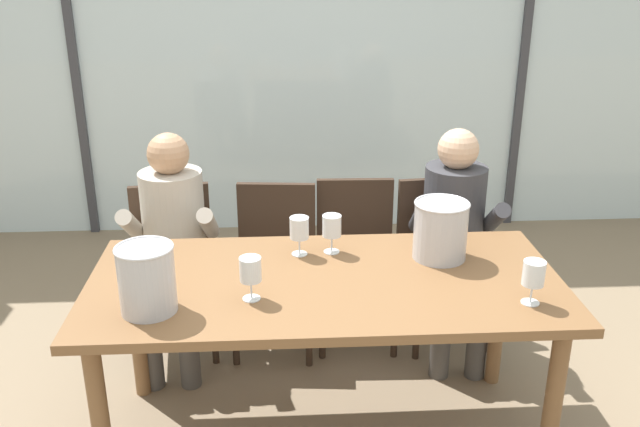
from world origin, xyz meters
TOP-DOWN VIEW (x-y plane):
  - ground at (0.00, 1.00)m, footprint 14.00×14.00m
  - window_glass_panel at (0.00, 2.47)m, footprint 7.13×0.03m
  - window_mullion_left at (-1.60, 2.45)m, footprint 0.06×0.06m
  - window_mullion_right at (1.60, 2.45)m, footprint 0.06×0.06m
  - hillside_vineyard at (0.00, 6.32)m, footprint 13.13×2.40m
  - dining_table at (0.00, 0.00)m, footprint 1.93×0.90m
  - chair_near_curtain at (-0.76, 0.85)m, footprint 0.49×0.49m
  - chair_left_of_center at (-0.21, 0.84)m, footprint 0.48×0.48m
  - chair_center at (0.23, 0.89)m, footprint 0.45×0.45m
  - chair_right_of_center at (0.68, 0.87)m, footprint 0.48×0.48m
  - person_beige_jumper at (-0.73, 0.73)m, footprint 0.46×0.61m
  - person_charcoal_jacket at (0.72, 0.73)m, footprint 0.48×0.63m
  - ice_bucket_primary at (0.51, 0.18)m, footprint 0.24×0.24m
  - ice_bucket_secondary at (-0.67, -0.22)m, footprint 0.22×0.22m
  - tasting_bowl at (-0.72, 0.04)m, footprint 0.18×0.18m
  - wine_glass_by_left_taster at (0.77, -0.25)m, footprint 0.08×0.08m
  - wine_glass_near_bucket at (-0.29, -0.15)m, footprint 0.08×0.08m
  - wine_glass_center_pour at (-0.10, 0.25)m, footprint 0.08×0.08m
  - wine_glass_by_right_taster at (0.05, 0.26)m, footprint 0.08×0.08m

SIDE VIEW (x-z plane):
  - ground at x=0.00m, z-range 0.00..0.00m
  - chair_near_curtain at x=-0.76m, z-range 0.07..0.93m
  - chair_left_of_center at x=-0.21m, z-range 0.07..0.93m
  - chair_center at x=0.23m, z-range 0.07..0.93m
  - chair_right_of_center at x=0.68m, z-range 0.07..0.93m
  - person_beige_jumper at x=-0.73m, z-range 0.08..1.27m
  - person_charcoal_jacket at x=0.72m, z-range 0.08..1.27m
  - dining_table at x=0.00m, z-range 0.30..1.07m
  - hillside_vineyard at x=0.00m, z-range 0.00..1.55m
  - tasting_bowl at x=-0.72m, z-range 0.77..0.82m
  - wine_glass_by_left_taster at x=0.77m, z-range 0.80..0.98m
  - wine_glass_near_bucket at x=-0.29m, z-range 0.80..0.98m
  - wine_glass_center_pour at x=-0.10m, z-range 0.80..0.98m
  - wine_glass_by_right_taster at x=0.05m, z-range 0.80..0.98m
  - ice_bucket_primary at x=0.51m, z-range 0.77..1.03m
  - ice_bucket_secondary at x=-0.67m, z-range 0.77..1.03m
  - window_glass_panel at x=0.00m, z-range 0.00..2.60m
  - window_mullion_left at x=-1.60m, z-range 0.00..2.60m
  - window_mullion_right at x=1.60m, z-range 0.00..2.60m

